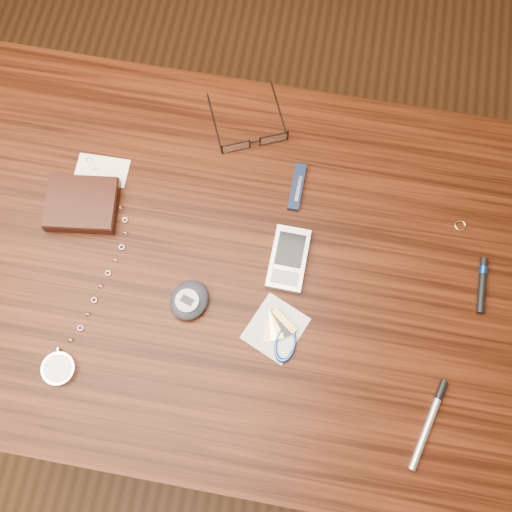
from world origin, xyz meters
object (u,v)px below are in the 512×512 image
object	(u,v)px
notepad_keys	(281,335)
wallet_and_card	(82,203)
desk	(219,277)
pocket_knife	(297,187)
eyeglasses	(254,139)
pda_phone	(288,259)
silver_pen	(431,417)
pocket_watch	(62,359)
pedometer	(189,300)

from	to	relation	value
notepad_keys	wallet_and_card	bearing A→B (deg)	156.42
desk	notepad_keys	bearing A→B (deg)	-39.53
wallet_and_card	pocket_knife	world-z (taller)	wallet_and_card
wallet_and_card	eyeglasses	world-z (taller)	same
pda_phone	desk	bearing A→B (deg)	-169.41
wallet_and_card	eyeglasses	bearing A→B (deg)	32.92
desk	pocket_knife	size ratio (longest dim) A/B	11.69
desk	pocket_knife	world-z (taller)	pocket_knife
wallet_and_card	silver_pen	world-z (taller)	wallet_and_card
pocket_watch	pedometer	distance (m)	0.22
eyeglasses	pocket_knife	bearing A→B (deg)	-39.66
wallet_and_card	desk	bearing A→B (deg)	-13.02
pocket_knife	pedometer	bearing A→B (deg)	-121.33
desk	pda_phone	bearing A→B (deg)	10.59
pedometer	notepad_keys	world-z (taller)	pedometer
desk	pda_phone	xyz separation A→B (m)	(0.12, 0.02, 0.11)
pda_phone	silver_pen	distance (m)	0.33
eyeglasses	notepad_keys	distance (m)	0.35
notepad_keys	silver_pen	xyz separation A→B (m)	(0.24, -0.08, 0.00)
pda_phone	silver_pen	bearing A→B (deg)	-39.60
wallet_and_card	pedometer	distance (m)	0.25
pda_phone	notepad_keys	distance (m)	0.13
pocket_watch	desk	bearing A→B (deg)	44.94
pocket_watch	notepad_keys	size ratio (longest dim) A/B	3.47
pocket_watch	pda_phone	bearing A→B (deg)	34.97
pedometer	notepad_keys	size ratio (longest dim) A/B	0.74
pda_phone	notepad_keys	size ratio (longest dim) A/B	0.97
pda_phone	pedometer	world-z (taller)	pedometer
eyeglasses	pedometer	size ratio (longest dim) A/B	1.96
desk	wallet_and_card	bearing A→B (deg)	166.98
silver_pen	pocket_knife	bearing A→B (deg)	127.37
eyeglasses	pocket_knife	size ratio (longest dim) A/B	1.89
pocket_watch	pedometer	xyz separation A→B (m)	(0.18, 0.13, 0.01)
pda_phone	eyeglasses	bearing A→B (deg)	114.97
pocket_watch	wallet_and_card	bearing A→B (deg)	98.04
pedometer	pda_phone	bearing A→B (deg)	34.04
pocket_knife	desk	bearing A→B (deg)	-126.37
desk	eyeglasses	world-z (taller)	eyeglasses
notepad_keys	desk	bearing A→B (deg)	140.47
wallet_and_card	pedometer	xyz separation A→B (m)	(0.21, -0.13, -0.00)
pedometer	pocket_knife	bearing A→B (deg)	58.67
desk	pocket_knife	bearing A→B (deg)	53.63
pedometer	silver_pen	xyz separation A→B (m)	(0.40, -0.11, -0.01)
desk	pocket_watch	size ratio (longest dim) A/B	2.57
wallet_and_card	pda_phone	size ratio (longest dim) A/B	1.42
eyeglasses	pocket_watch	distance (m)	0.48
pda_phone	notepad_keys	xyz separation A→B (m)	(0.01, -0.13, -0.00)
pedometer	pocket_knife	distance (m)	0.27
notepad_keys	pocket_knife	world-z (taller)	pocket_knife
pedometer	notepad_keys	distance (m)	0.16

